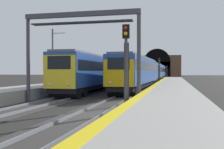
# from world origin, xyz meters

# --- Properties ---
(ground_plane) EXTENTS (320.00, 320.00, 0.00)m
(ground_plane) POSITION_xyz_m (0.00, 0.00, 0.00)
(ground_plane) COLOR #282623
(platform_right) EXTENTS (112.00, 3.93, 0.94)m
(platform_right) POSITION_xyz_m (0.00, -4.08, 0.47)
(platform_right) COLOR #9E9B93
(platform_right) RESTS_ON ground_plane
(platform_right_edge_strip) EXTENTS (112.00, 0.50, 0.01)m
(platform_right_edge_strip) POSITION_xyz_m (0.00, -2.36, 0.94)
(platform_right_edge_strip) COLOR yellow
(platform_right_edge_strip) RESTS_ON platform_right
(track_main_line) EXTENTS (160.00, 3.05, 0.21)m
(track_main_line) POSITION_xyz_m (0.00, 0.00, 0.04)
(track_main_line) COLOR #383533
(track_main_line) RESTS_ON ground_plane
(track_adjacent_line) EXTENTS (160.00, 2.92, 0.21)m
(track_adjacent_line) POSITION_xyz_m (0.00, 4.76, 0.04)
(track_adjacent_line) COLOR #383533
(track_adjacent_line) RESTS_ON ground_plane
(train_main_approaching) EXTENTS (62.56, 3.32, 4.07)m
(train_main_approaching) POSITION_xyz_m (39.75, 0.00, 2.34)
(train_main_approaching) COLOR #264C99
(train_main_approaching) RESTS_ON ground_plane
(train_adjacent_platform) EXTENTS (38.03, 3.09, 5.06)m
(train_adjacent_platform) POSITION_xyz_m (25.29, 4.76, 2.37)
(train_adjacent_platform) COLOR #264C99
(train_adjacent_platform) RESTS_ON ground_plane
(railway_signal_near) EXTENTS (0.39, 0.38, 4.90)m
(railway_signal_near) POSITION_xyz_m (0.72, -1.77, 2.89)
(railway_signal_near) COLOR #38383D
(railway_signal_near) RESTS_ON ground_plane
(railway_signal_mid) EXTENTS (0.39, 0.38, 4.74)m
(railway_signal_mid) POSITION_xyz_m (33.60, -1.77, 2.89)
(railway_signal_mid) COLOR #38383D
(railway_signal_mid) RESTS_ON ground_plane
(railway_signal_far) EXTENTS (0.39, 0.38, 4.55)m
(railway_signal_far) POSITION_xyz_m (84.30, -1.77, 2.79)
(railway_signal_far) COLOR #4C4C54
(railway_signal_far) RESTS_ON ground_plane
(overhead_signal_gantry) EXTENTS (0.70, 8.85, 6.74)m
(overhead_signal_gantry) POSITION_xyz_m (5.04, 2.38, 5.13)
(overhead_signal_gantry) COLOR #3F3F47
(overhead_signal_gantry) RESTS_ON ground_plane
(tunnel_portal) EXTENTS (2.92, 18.84, 11.43)m
(tunnel_portal) POSITION_xyz_m (96.04, 2.38, 4.43)
(tunnel_portal) COLOR brown
(tunnel_portal) RESTS_ON ground_plane
(catenary_mast_near) EXTENTS (0.22, 1.87, 7.94)m
(catenary_mast_near) POSITION_xyz_m (18.80, 11.17, 4.06)
(catenary_mast_near) COLOR #595B60
(catenary_mast_near) RESTS_ON ground_plane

